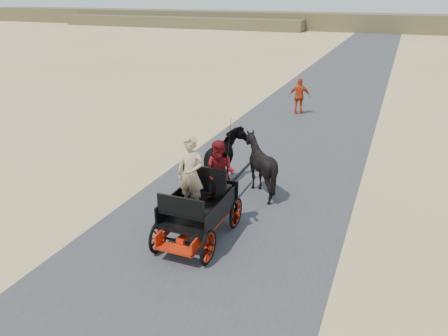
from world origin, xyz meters
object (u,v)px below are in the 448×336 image
at_px(carriage, 199,224).
at_px(horse_right, 260,165).
at_px(pedestrian, 299,96).
at_px(horse_left, 224,160).

bearing_deg(carriage, horse_right, 79.61).
xyz_separation_m(carriage, pedestrian, (-0.35, 12.03, 0.50)).
height_order(carriage, horse_right, horse_right).
bearing_deg(horse_right, carriage, 79.61).
xyz_separation_m(carriage, horse_left, (-0.55, 3.00, 0.49)).
bearing_deg(carriage, horse_left, 100.39).
distance_m(carriage, pedestrian, 12.04).
bearing_deg(horse_right, pedestrian, -84.29).
height_order(horse_left, pedestrian, pedestrian).
distance_m(horse_right, pedestrian, 9.07).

